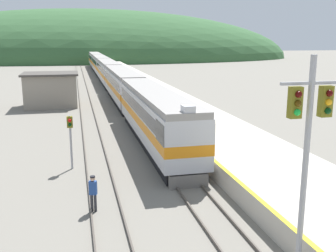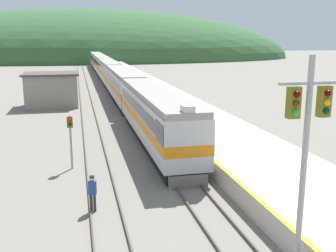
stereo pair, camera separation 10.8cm
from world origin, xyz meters
name	(u,v)px [view 2 (the right image)]	position (x,y,z in m)	size (l,w,h in m)	color
track_main	(108,82)	(0.00, 70.00, 0.08)	(1.52, 180.00, 0.16)	#4C443D
track_siding	(83,82)	(-4.76, 70.00, 0.08)	(1.52, 180.00, 0.16)	#4C443D
platform	(153,92)	(5.02, 50.00, 0.57)	(6.55, 140.00, 1.16)	#BCB5A5
distant_hills	(90,59)	(0.00, 158.86, 0.00)	(170.94, 76.92, 39.63)	#335B33
station_shed	(52,89)	(-8.83, 43.55, 2.09)	(6.60, 5.55, 4.13)	gray
express_train_lead_car	(155,115)	(0.00, 23.04, 2.33)	(2.90, 19.82, 4.63)	black
carriage_second	(123,85)	(0.00, 44.33, 2.32)	(2.89, 20.54, 4.27)	black
carriage_third	(109,72)	(0.00, 65.75, 2.32)	(2.89, 20.54, 4.27)	black
carriage_fourth	(102,64)	(0.00, 87.17, 2.32)	(2.89, 20.54, 4.27)	black
carriage_fifth	(97,60)	(0.00, 108.58, 2.32)	(2.89, 20.54, 4.27)	black
signal_mast_main	(306,136)	(1.44, 4.69, 5.04)	(2.20, 0.42, 7.68)	#9E9EA3
signal_post_siding	(70,131)	(-6.37, 18.39, 2.51)	(0.36, 0.42, 3.48)	#9E9EA3
track_worker	(92,191)	(-5.34, 11.59, 1.04)	(0.41, 0.32, 1.81)	#2D2D33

